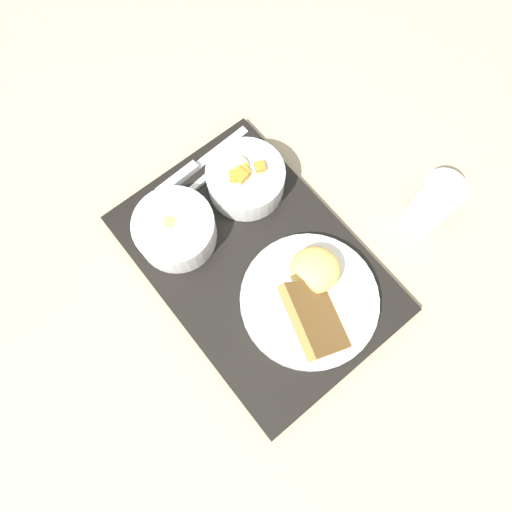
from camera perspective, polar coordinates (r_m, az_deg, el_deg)
The scene contains 8 objects.
ground_plane at distance 0.73m, azimuth 0.00°, elevation -1.06°, with size 4.00×4.00×0.00m, color tan.
serving_tray at distance 0.72m, azimuth 0.00°, elevation -0.90°, with size 0.46×0.34×0.01m.
bowl_salad at distance 0.74m, azimuth -1.31°, elevation 9.68°, with size 0.13×0.13×0.06m.
bowl_soup at distance 0.71m, azimuth -10.09°, elevation 3.35°, with size 0.13×0.13×0.06m.
plate_main at distance 0.68m, azimuth 6.91°, elevation -5.03°, with size 0.21×0.21×0.09m.
knife at distance 0.78m, azimuth -8.59°, elevation 10.33°, with size 0.04×0.19×0.01m.
spoon at distance 0.77m, azimuth -5.75°, elevation 10.20°, with size 0.05×0.14×0.01m.
glass_water at distance 0.76m, azimuth 20.92°, elevation 5.88°, with size 0.06×0.06×0.11m.
Camera 1 is at (0.17, -0.11, 0.70)m, focal length 32.00 mm.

